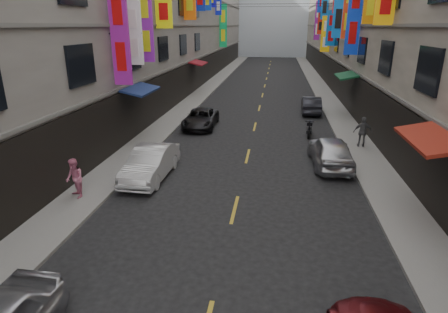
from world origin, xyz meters
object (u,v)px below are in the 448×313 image
(car_left_mid, at_px, (150,163))
(car_right_far, at_px, (311,105))
(car_left_far, at_px, (201,119))
(pedestrian_rfar, at_px, (363,132))
(scooter_far_right, at_px, (309,129))
(car_right_mid, at_px, (330,151))
(pedestrian_lfar, at_px, (75,178))

(car_left_mid, xyz_separation_m, car_right_far, (8.00, 14.23, -0.05))
(car_left_far, height_order, pedestrian_rfar, pedestrian_rfar)
(scooter_far_right, bearing_deg, pedestrian_rfar, 147.46)
(car_right_mid, relative_size, car_right_far, 1.09)
(car_right_mid, height_order, pedestrian_lfar, pedestrian_lfar)
(car_right_far, bearing_deg, car_right_mid, 91.25)
(scooter_far_right, relative_size, car_left_far, 0.42)
(pedestrian_lfar, bearing_deg, pedestrian_rfar, 77.21)
(scooter_far_right, distance_m, pedestrian_lfar, 14.04)
(car_left_mid, bearing_deg, car_right_far, 62.24)
(car_right_far, bearing_deg, car_left_far, 36.76)
(car_right_mid, distance_m, car_right_far, 11.57)
(car_left_far, xyz_separation_m, pedestrian_lfar, (-2.60, -11.39, 0.30))
(car_left_far, bearing_deg, car_left_mid, -93.92)
(car_left_far, relative_size, car_right_far, 1.09)
(car_left_far, distance_m, pedestrian_lfar, 11.68)
(car_left_mid, distance_m, pedestrian_lfar, 3.32)
(car_left_mid, distance_m, car_right_mid, 8.43)
(scooter_far_right, distance_m, pedestrian_rfar, 3.43)
(car_right_far, xyz_separation_m, pedestrian_rfar, (2.06, -8.59, 0.30))
(car_right_mid, height_order, pedestrian_rfar, pedestrian_rfar)
(car_right_mid, distance_m, pedestrian_rfar, 3.63)
(car_left_mid, relative_size, car_right_mid, 0.98)
(car_left_mid, height_order, car_right_far, car_left_mid)
(car_left_far, bearing_deg, pedestrian_lfar, -103.76)
(car_left_far, distance_m, pedestrian_rfar, 10.13)
(car_right_far, bearing_deg, car_left_mid, 61.90)
(car_right_mid, bearing_deg, car_left_mid, 15.35)
(scooter_far_right, bearing_deg, pedestrian_lfar, 53.21)
(car_left_mid, bearing_deg, pedestrian_rfar, 30.83)
(pedestrian_rfar, bearing_deg, car_right_far, -73.99)
(car_left_mid, xyz_separation_m, pedestrian_lfar, (-2.13, -2.54, 0.20))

